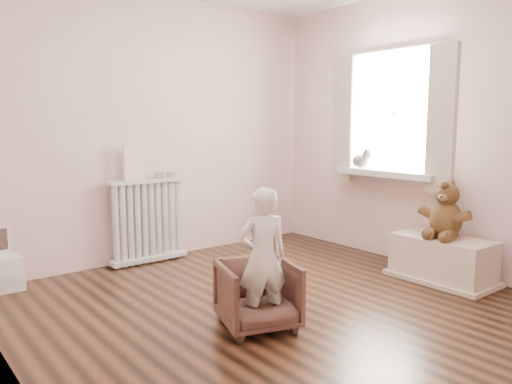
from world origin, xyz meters
TOP-DOWN VIEW (x-y plane):
  - floor at (0.00, 0.00)m, footprint 3.60×3.60m
  - back_wall at (0.00, 1.80)m, footprint 3.60×0.02m
  - left_wall at (-1.80, 0.00)m, footprint 0.02×3.60m
  - right_wall at (1.80, 0.00)m, footprint 0.02×3.60m
  - window at (1.76, 0.30)m, footprint 0.03×0.90m
  - window_sill at (1.67, 0.30)m, footprint 0.22×1.10m
  - curtain_left at (1.65, -0.27)m, footprint 0.06×0.26m
  - curtain_right at (1.65, 0.87)m, footprint 0.06×0.26m
  - radiator at (-0.22, 1.68)m, footprint 0.78×0.15m
  - paper_doll at (-0.34, 1.68)m, footprint 0.20×0.02m
  - tin_a at (-0.07, 1.68)m, footprint 0.10×0.10m
  - tin_b at (0.05, 1.68)m, footprint 0.10×0.10m
  - toy_vanity at (-1.55, 1.65)m, footprint 0.32×0.23m
  - armchair at (-0.36, -0.22)m, footprint 0.61×0.62m
  - child at (-0.36, -0.27)m, footprint 0.39×0.32m
  - toy_bench at (1.52, -0.42)m, footprint 0.43×0.81m
  - teddy_bear at (1.53, -0.43)m, footprint 0.43×0.36m
  - plush_cat at (1.66, 0.62)m, footprint 0.20×0.27m

SIDE VIEW (x-z plane):
  - floor at x=0.00m, z-range -0.01..0.01m
  - toy_bench at x=1.52m, z-range 0.01..0.39m
  - armchair at x=-0.36m, z-range 0.00..0.45m
  - toy_vanity at x=-1.55m, z-range 0.02..0.53m
  - radiator at x=-0.22m, z-range -0.02..0.80m
  - child at x=-0.36m, z-range 0.02..0.96m
  - teddy_bear at x=1.53m, z-range 0.43..0.91m
  - tin_b at x=0.05m, z-range 0.82..0.88m
  - tin_a at x=-0.07m, z-range 0.82..0.88m
  - window_sill at x=1.67m, z-range 0.84..0.90m
  - paper_doll at x=-0.34m, z-range 0.82..1.16m
  - plush_cat at x=1.66m, z-range 0.90..1.10m
  - back_wall at x=0.00m, z-range 0.00..2.60m
  - left_wall at x=-1.80m, z-range 0.00..2.60m
  - right_wall at x=1.80m, z-range 0.00..2.60m
  - curtain_left at x=1.65m, z-range 0.74..2.04m
  - curtain_right at x=1.65m, z-range 0.74..2.04m
  - window at x=1.76m, z-range 0.90..2.00m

